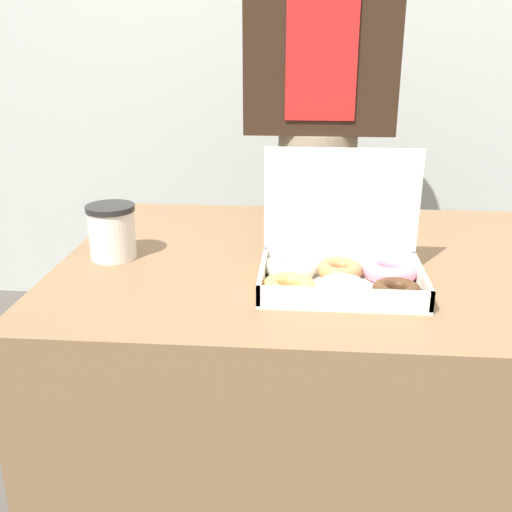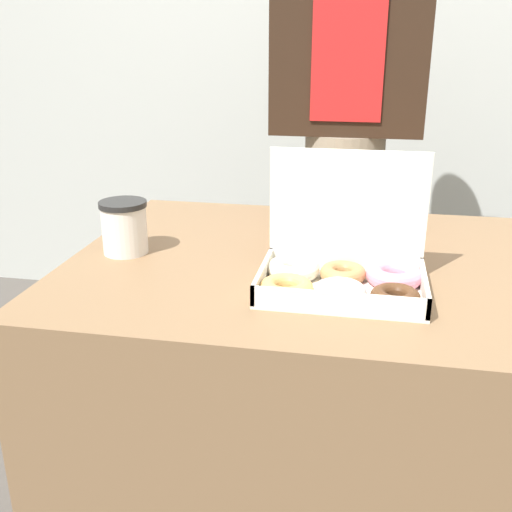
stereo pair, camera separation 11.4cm
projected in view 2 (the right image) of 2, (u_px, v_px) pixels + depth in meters
The scene contains 5 objects.
wall_back at pixel (365, 4), 2.38m from camera, with size 10.00×0.05×2.60m.
table at pixel (328, 401), 1.43m from camera, with size 1.16×0.84×0.72m.
donut_box at pixel (342, 271), 1.15m from camera, with size 0.33×0.22×0.26m.
coffee_cup at pixel (124, 227), 1.34m from camera, with size 0.11×0.11×0.12m.
person_customer at pixel (346, 127), 1.79m from camera, with size 0.44×0.24×1.71m.
Camera 2 is at (0.06, -1.23, 1.18)m, focal length 42.00 mm.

